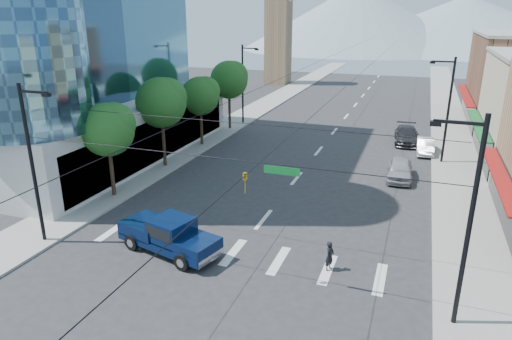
{
  "coord_description": "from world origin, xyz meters",
  "views": [
    {
      "loc": [
        8.44,
        -18.78,
        12.4
      ],
      "look_at": [
        -0.76,
        6.7,
        3.0
      ],
      "focal_mm": 32.0,
      "sensor_mm": 36.0,
      "label": 1
    }
  ],
  "objects_px": {
    "parked_car_near": "(400,169)",
    "parked_car_far": "(406,135)",
    "parked_car_mid": "(425,146)",
    "pickup_truck": "(169,234)",
    "pedestrian": "(330,256)"
  },
  "relations": [
    {
      "from": "pedestrian",
      "to": "parked_car_far",
      "type": "distance_m",
      "value": 26.35
    },
    {
      "from": "parked_car_near",
      "to": "parked_car_mid",
      "type": "relative_size",
      "value": 1.1
    },
    {
      "from": "pedestrian",
      "to": "pickup_truck",
      "type": "bearing_deg",
      "value": 114.97
    },
    {
      "from": "parked_car_mid",
      "to": "parked_car_far",
      "type": "relative_size",
      "value": 0.76
    },
    {
      "from": "parked_car_near",
      "to": "parked_car_mid",
      "type": "height_order",
      "value": "parked_car_near"
    },
    {
      "from": "pickup_truck",
      "to": "pedestrian",
      "type": "bearing_deg",
      "value": 21.9
    },
    {
      "from": "pedestrian",
      "to": "parked_car_mid",
      "type": "xyz_separation_m",
      "value": [
        4.34,
        23.06,
        -0.09
      ]
    },
    {
      "from": "pedestrian",
      "to": "parked_car_near",
      "type": "xyz_separation_m",
      "value": [
        2.54,
        15.11,
        0.0
      ]
    },
    {
      "from": "parked_car_near",
      "to": "parked_car_mid",
      "type": "xyz_separation_m",
      "value": [
        1.8,
        7.94,
        -0.1
      ]
    },
    {
      "from": "parked_car_near",
      "to": "parked_car_far",
      "type": "xyz_separation_m",
      "value": [
        0.0,
        11.11,
        0.02
      ]
    },
    {
      "from": "parked_car_near",
      "to": "parked_car_far",
      "type": "height_order",
      "value": "parked_car_far"
    },
    {
      "from": "pickup_truck",
      "to": "parked_car_far",
      "type": "relative_size",
      "value": 1.13
    },
    {
      "from": "pickup_truck",
      "to": "parked_car_far",
      "type": "xyz_separation_m",
      "value": [
        11.11,
        27.33,
        -0.25
      ]
    },
    {
      "from": "pickup_truck",
      "to": "parked_car_far",
      "type": "height_order",
      "value": "pickup_truck"
    },
    {
      "from": "pickup_truck",
      "to": "parked_car_far",
      "type": "bearing_deg",
      "value": 82.44
    }
  ]
}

